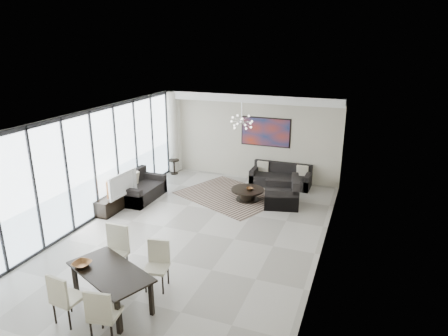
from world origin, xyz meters
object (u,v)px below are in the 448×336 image
at_px(tv_console, 116,202).
at_px(dining_table, 111,275).
at_px(sofa_main, 281,178).
at_px(coffee_table, 248,194).
at_px(television, 120,184).

xyz_separation_m(tv_console, dining_table, (2.47, -3.61, 0.39)).
bearing_deg(sofa_main, dining_table, -101.55).
xyz_separation_m(coffee_table, dining_table, (-0.82, -5.58, 0.41)).
bearing_deg(coffee_table, television, -148.45).
relative_size(television, dining_table, 0.61).
height_order(television, dining_table, television).
relative_size(coffee_table, tv_console, 0.69).
bearing_deg(television, sofa_main, -42.10).
height_order(coffee_table, dining_table, dining_table).
distance_m(tv_console, dining_table, 4.39).
distance_m(coffee_table, television, 3.71).
xyz_separation_m(coffee_table, television, (-3.12, -1.92, 0.58)).
height_order(coffee_table, sofa_main, sofa_main).
relative_size(coffee_table, sofa_main, 0.51).
bearing_deg(television, dining_table, -142.79).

